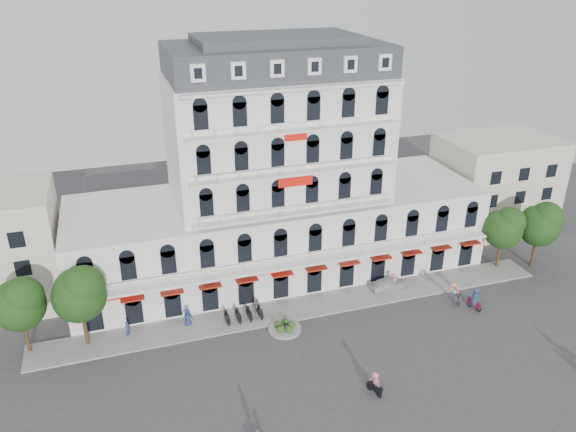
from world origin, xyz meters
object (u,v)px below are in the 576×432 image
at_px(rider_center, 375,383).
at_px(balloon_vendor, 457,295).
at_px(rider_east, 475,299).
at_px(parked_car, 389,284).

xyz_separation_m(rider_center, balloon_vendor, (13.63, 9.06, 0.14)).
relative_size(rider_center, balloon_vendor, 0.87).
xyz_separation_m(rider_east, balloon_vendor, (-1.46, 1.06, 0.07)).
xyz_separation_m(parked_car, rider_center, (-8.48, -13.99, 0.44)).
bearing_deg(parked_car, rider_east, -131.71).
relative_size(rider_east, balloon_vendor, 0.96).
height_order(rider_center, balloon_vendor, balloon_vendor).
distance_m(parked_car, rider_east, 8.94).
distance_m(parked_car, balloon_vendor, 7.15).
relative_size(parked_car, rider_east, 1.71).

